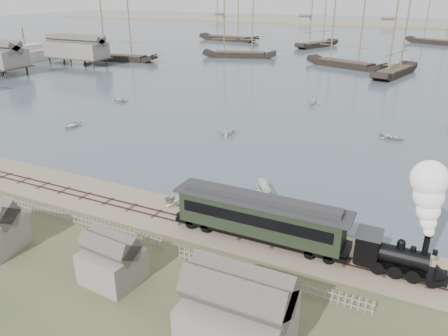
% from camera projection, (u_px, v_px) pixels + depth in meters
% --- Properties ---
extents(ground, '(600.00, 600.00, 0.00)m').
position_uv_depth(ground, '(176.00, 207.00, 43.26)').
color(ground, gray).
rests_on(ground, ground).
extents(harbor_water, '(600.00, 336.00, 0.06)m').
position_uv_depth(harbor_water, '(389.00, 40.00, 184.47)').
color(harbor_water, '#404E5C').
rests_on(harbor_water, ground).
extents(rail_track, '(120.00, 1.80, 0.16)m').
position_uv_depth(rail_track, '(165.00, 216.00, 41.58)').
color(rail_track, '#3D2721').
rests_on(rail_track, ground).
extents(picket_fence_west, '(19.00, 0.10, 1.20)m').
position_uv_depth(picket_fence_west, '(76.00, 225.00, 40.08)').
color(picket_fence_west, gray).
rests_on(picket_fence_west, ground).
extents(picket_fence_east, '(15.00, 0.10, 1.20)m').
position_uv_depth(picket_fence_east, '(268.00, 285.00, 31.96)').
color(picket_fence_east, gray).
rests_on(picket_fence_east, ground).
extents(shed_mid, '(4.00, 3.50, 3.60)m').
position_uv_depth(shed_mid, '(114.00, 280.00, 32.48)').
color(shed_mid, gray).
rests_on(shed_mid, ground).
extents(far_spit, '(500.00, 20.00, 1.80)m').
position_uv_depth(far_spit, '(406.00, 26.00, 250.93)').
color(far_spit, tan).
rests_on(far_spit, ground).
extents(locomotive, '(7.16, 2.67, 8.92)m').
position_uv_depth(locomotive, '(418.00, 230.00, 31.22)').
color(locomotive, black).
rests_on(locomotive, ground).
extents(passenger_coach, '(15.27, 2.95, 3.71)m').
position_uv_depth(passenger_coach, '(260.00, 216.00, 36.82)').
color(passenger_coach, black).
rests_on(passenger_coach, ground).
extents(beached_dinghy, '(3.01, 4.12, 0.83)m').
position_uv_depth(beached_dinghy, '(185.00, 201.00, 43.63)').
color(beached_dinghy, silver).
rests_on(beached_dinghy, ground).
extents(rowboat_0, '(3.60, 2.73, 0.70)m').
position_uv_depth(rowboat_0, '(72.00, 125.00, 68.08)').
color(rowboat_0, silver).
rests_on(rowboat_0, harbor_water).
extents(rowboat_1, '(3.18, 3.45, 1.51)m').
position_uv_depth(rowboat_1, '(226.00, 130.00, 64.18)').
color(rowboat_1, silver).
rests_on(rowboat_1, harbor_water).
extents(rowboat_2, '(3.70, 3.16, 1.38)m').
position_uv_depth(rowboat_2, '(263.00, 189.00, 45.38)').
color(rowboat_2, silver).
rests_on(rowboat_2, harbor_water).
extents(rowboat_3, '(3.29, 4.02, 0.73)m').
position_uv_depth(rowboat_3, '(393.00, 137.00, 62.59)').
color(rowboat_3, silver).
rests_on(rowboat_3, harbor_water).
extents(rowboat_6, '(3.59, 4.23, 0.74)m').
position_uv_depth(rowboat_6, '(120.00, 99.00, 83.62)').
color(rowboat_6, silver).
rests_on(rowboat_6, harbor_water).
extents(rowboat_7, '(4.12, 3.83, 1.78)m').
position_uv_depth(rowboat_7, '(312.00, 100.00, 81.15)').
color(rowboat_7, silver).
rests_on(rowboat_7, harbor_water).
extents(schooner_0, '(23.21, 9.06, 20.00)m').
position_uv_depth(schooner_0, '(117.00, 26.00, 126.44)').
color(schooner_0, black).
rests_on(schooner_0, harbor_water).
extents(schooner_1, '(23.32, 11.81, 20.00)m').
position_uv_depth(schooner_1, '(240.00, 24.00, 133.07)').
color(schooner_1, black).
rests_on(schooner_1, harbor_water).
extents(schooner_2, '(23.21, 13.11, 20.00)m').
position_uv_depth(schooner_2, '(349.00, 29.00, 116.04)').
color(schooner_2, black).
rests_on(schooner_2, harbor_water).
extents(schooner_3, '(9.90, 22.49, 20.00)m').
position_uv_depth(schooner_3, '(400.00, 34.00, 104.76)').
color(schooner_3, black).
rests_on(schooner_3, harbor_water).
extents(schooner_6, '(26.87, 9.19, 20.00)m').
position_uv_depth(schooner_6, '(229.00, 15.00, 177.20)').
color(schooner_6, black).
rests_on(schooner_6, harbor_water).
extents(schooner_7, '(12.32, 21.30, 20.00)m').
position_uv_depth(schooner_7, '(319.00, 19.00, 157.27)').
color(schooner_7, black).
rests_on(schooner_7, harbor_water).
extents(schooner_8, '(22.80, 13.73, 20.00)m').
position_uv_depth(schooner_8, '(440.00, 17.00, 165.57)').
color(schooner_8, black).
rests_on(schooner_8, harbor_water).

